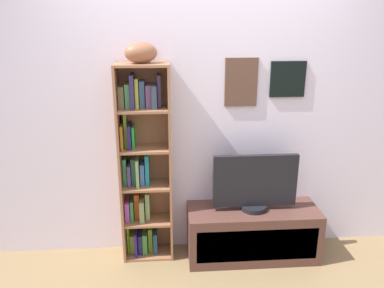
{
  "coord_description": "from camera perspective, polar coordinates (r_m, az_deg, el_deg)",
  "views": [
    {
      "loc": [
        -0.32,
        -2.0,
        2.01
      ],
      "look_at": [
        -0.11,
        0.85,
        1.07
      ],
      "focal_mm": 35.92,
      "sensor_mm": 36.0,
      "label": 1
    }
  ],
  "objects": [
    {
      "name": "bookshelf",
      "position": [
        3.23,
        -7.4,
        -3.43
      ],
      "size": [
        0.43,
        0.25,
        1.68
      ],
      "color": "#966343",
      "rests_on": "ground"
    },
    {
      "name": "back_wall",
      "position": [
        3.23,
        1.64,
        5.17
      ],
      "size": [
        4.8,
        0.08,
        2.55
      ],
      "color": "silver",
      "rests_on": "ground"
    },
    {
      "name": "football",
      "position": [
        2.99,
        -7.58,
        13.26
      ],
      "size": [
        0.29,
        0.22,
        0.15
      ],
      "primitive_type": "ellipsoid",
      "rotation": [
        0.0,
        0.0,
        0.31
      ],
      "color": "#91573C",
      "rests_on": "bookshelf"
    },
    {
      "name": "television",
      "position": [
        3.26,
        9.34,
        -5.79
      ],
      "size": [
        0.71,
        0.22,
        0.49
      ],
      "color": "black",
      "rests_on": "tv_stand"
    },
    {
      "name": "tv_stand",
      "position": [
        3.47,
        8.94,
        -12.86
      ],
      "size": [
        1.12,
        0.42,
        0.45
      ],
      "color": "#54332C",
      "rests_on": "ground"
    }
  ]
}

